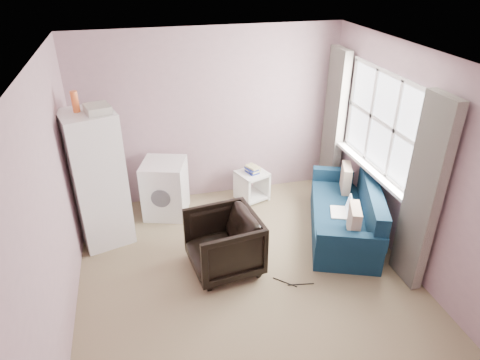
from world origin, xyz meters
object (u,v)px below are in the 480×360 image
object	(u,v)px
armchair	(224,241)
fridge	(98,178)
sofa	(348,215)
washing_machine	(165,187)
side_table	(252,184)

from	to	relation	value
armchair	fridge	size ratio (longest dim) A/B	0.40
fridge	sofa	world-z (taller)	fridge
fridge	washing_machine	distance (m)	1.03
armchair	sofa	xyz separation A→B (m)	(1.73, 0.28, -0.11)
fridge	washing_machine	world-z (taller)	fridge
sofa	fridge	bearing A→B (deg)	-171.13
fridge	sofa	bearing A→B (deg)	-28.96
washing_machine	fridge	bearing A→B (deg)	-136.25
fridge	washing_machine	xyz separation A→B (m)	(0.83, 0.41, -0.46)
fridge	side_table	xyz separation A→B (m)	(2.12, 0.49, -0.62)
fridge	sofa	xyz separation A→B (m)	(3.10, -0.70, -0.60)
armchair	sofa	bearing A→B (deg)	91.90
fridge	washing_machine	bearing A→B (deg)	10.00
fridge	side_table	world-z (taller)	fridge
armchair	side_table	distance (m)	1.66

